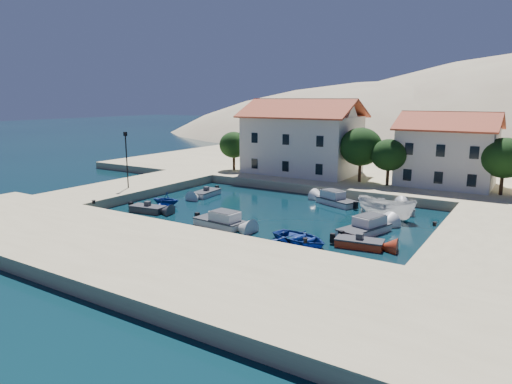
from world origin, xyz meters
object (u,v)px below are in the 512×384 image
cabin_cruiser_south (219,221)px  cabin_cruiser_east (364,228)px  rowboat_south (300,242)px  boat_east (385,218)px  building_left (302,136)px  building_mid (447,148)px  lamppost (126,154)px

cabin_cruiser_south → cabin_cruiser_east: 12.15m
rowboat_south → boat_east: (3.39, 10.64, 0.00)m
boat_east → building_left: bearing=55.9°
building_mid → cabin_cruiser_south: bearing=-118.3°
building_mid → boat_east: 16.01m
rowboat_south → lamppost: bearing=92.8°
rowboat_south → building_mid: bearing=1.1°
building_left → rowboat_south: (12.29, -24.59, -5.94)m
lamppost → cabin_cruiser_east: 27.49m
cabin_cruiser_south → cabin_cruiser_east: (11.28, 4.52, 0.00)m
cabin_cruiser_east → lamppost: bearing=107.9°
cabin_cruiser_south → rowboat_south: (7.91, -0.32, -0.48)m
lamppost → cabin_cruiser_south: lamppost is taller
building_left → lamppost: (-11.50, -20.00, -1.18)m
building_left → rowboat_south: building_left is taller
lamppost → cabin_cruiser_south: 16.99m
cabin_cruiser_south → rowboat_south: size_ratio=1.01×
cabin_cruiser_east → building_mid: bearing=10.9°
cabin_cruiser_south → boat_east: 15.31m
building_mid → lamppost: bearing=-144.6°
cabin_cruiser_south → cabin_cruiser_east: size_ratio=0.89×
building_mid → cabin_cruiser_east: (-2.35, -20.76, -4.75)m
building_mid → rowboat_south: 26.74m
building_left → building_mid: size_ratio=1.40×
building_left → cabin_cruiser_south: (4.37, -24.28, -5.46)m
lamppost → cabin_cruiser_east: lamppost is taller
building_left → boat_east: (15.68, -13.96, -5.94)m
lamppost → cabin_cruiser_south: (15.87, -4.28, -4.28)m
building_mid → boat_east: size_ratio=1.86×
lamppost → cabin_cruiser_east: (27.15, 0.24, -4.28)m
building_mid → cabin_cruiser_east: bearing=-96.5°
building_mid → lamppost: 36.21m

